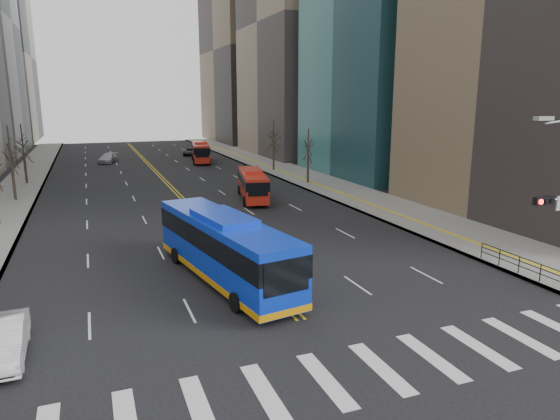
# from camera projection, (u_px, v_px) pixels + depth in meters

# --- Properties ---
(ground) EXTENTS (220.00, 220.00, 0.00)m
(ground) POSITION_uv_depth(u_px,v_px,m) (354.00, 374.00, 18.83)
(ground) COLOR black
(sidewalk_right) EXTENTS (7.00, 130.00, 0.15)m
(sidewalk_right) POSITION_uv_depth(u_px,v_px,m) (303.00, 176.00, 65.93)
(sidewalk_right) COLOR gray
(sidewalk_right) RESTS_ON ground
(sidewalk_left) EXTENTS (5.00, 130.00, 0.15)m
(sidewalk_left) POSITION_uv_depth(u_px,v_px,m) (15.00, 194.00, 54.03)
(sidewalk_left) COLOR gray
(sidewalk_left) RESTS_ON ground
(crosswalk) EXTENTS (26.70, 4.00, 0.01)m
(crosswalk) POSITION_uv_depth(u_px,v_px,m) (354.00, 374.00, 18.83)
(crosswalk) COLOR silver
(crosswalk) RESTS_ON ground
(centerline) EXTENTS (0.55, 100.00, 0.01)m
(centerline) POSITION_uv_depth(u_px,v_px,m) (158.00, 174.00, 68.93)
(centerline) COLOR gold
(centerline) RESTS_ON ground
(office_towers) EXTENTS (83.00, 134.00, 58.00)m
(office_towers) POSITION_uv_depth(u_px,v_px,m) (138.00, 6.00, 76.04)
(office_towers) COLOR gray
(office_towers) RESTS_ON ground
(pedestrian_railing) EXTENTS (0.06, 6.06, 1.02)m
(pedestrian_railing) POSITION_uv_depth(u_px,v_px,m) (519.00, 262.00, 29.12)
(pedestrian_railing) COLOR black
(pedestrian_railing) RESTS_ON sidewalk_right
(street_trees) EXTENTS (35.20, 47.20, 7.60)m
(street_trees) POSITION_uv_depth(u_px,v_px,m) (106.00, 156.00, 46.73)
(street_trees) COLOR #32261E
(street_trees) RESTS_ON ground
(blue_bus) EXTENTS (5.13, 13.74, 3.88)m
(blue_bus) POSITION_uv_depth(u_px,v_px,m) (224.00, 246.00, 28.14)
(blue_bus) COLOR #0D32CB
(blue_bus) RESTS_ON ground
(red_bus_near) EXTENTS (4.19, 9.98, 3.12)m
(red_bus_near) POSITION_uv_depth(u_px,v_px,m) (252.00, 183.00, 50.94)
(red_bus_near) COLOR red
(red_bus_near) RESTS_ON ground
(red_bus_far) EXTENTS (4.14, 10.83, 3.37)m
(red_bus_far) POSITION_uv_depth(u_px,v_px,m) (201.00, 151.00, 80.99)
(red_bus_far) COLOR red
(red_bus_far) RESTS_ON ground
(car_white) EXTENTS (1.77, 4.81, 1.57)m
(car_white) POSITION_uv_depth(u_px,v_px,m) (2.00, 341.00, 19.75)
(car_white) COLOR silver
(car_white) RESTS_ON ground
(car_dark_mid) EXTENTS (2.15, 3.84, 1.24)m
(car_dark_mid) POSITION_uv_depth(u_px,v_px,m) (249.00, 169.00, 68.61)
(car_dark_mid) COLOR black
(car_dark_mid) RESTS_ON ground
(car_silver) EXTENTS (3.68, 5.60, 1.51)m
(car_silver) POSITION_uv_depth(u_px,v_px,m) (108.00, 158.00, 80.20)
(car_silver) COLOR #A7A7AD
(car_silver) RESTS_ON ground
(car_dark_far) EXTENTS (3.73, 5.37, 1.36)m
(car_dark_far) POSITION_uv_depth(u_px,v_px,m) (190.00, 152.00, 90.80)
(car_dark_far) COLOR black
(car_dark_far) RESTS_ON ground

